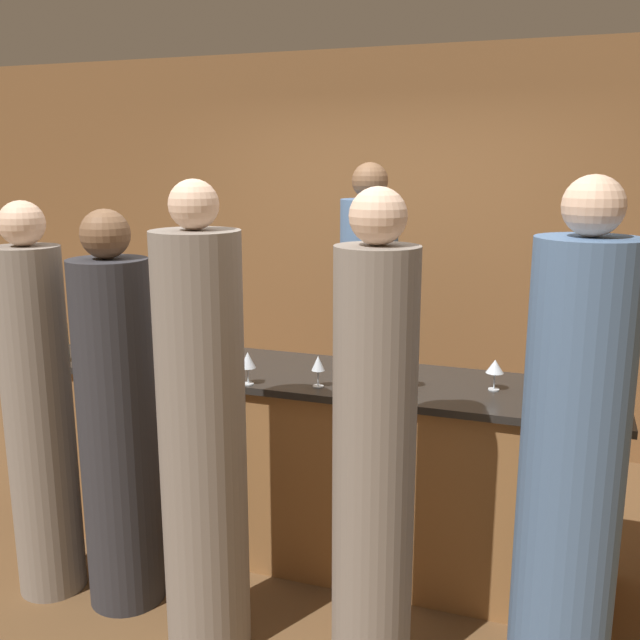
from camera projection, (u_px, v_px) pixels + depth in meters
ground_plane at (309, 549)px, 3.81m from camera, size 14.00×14.00×0.00m
back_wall at (394, 250)px, 5.18m from camera, size 8.00×0.06×2.80m
bar_counter at (309, 463)px, 3.70m from camera, size 3.01×0.66×0.99m
bartender at (368, 341)px, 4.37m from camera, size 0.35×0.35×2.02m
guest_0 at (571, 475)px, 2.56m from camera, size 0.37×0.37×1.99m
guest_1 at (118, 428)px, 3.21m from camera, size 0.35×0.35×1.83m
guest_2 at (374, 461)px, 2.70m from camera, size 0.32×0.32×1.94m
guest_3 at (203, 441)px, 2.89m from camera, size 0.35×0.35×1.97m
guest_4 at (39, 416)px, 3.30m from camera, size 0.31×0.31×1.86m
wine_bottle_0 at (62, 341)px, 3.76m from camera, size 0.07×0.07×0.28m
wine_bottle_1 at (557, 375)px, 3.19m from camera, size 0.08×0.08×0.26m
wine_bottle_2 at (351, 345)px, 3.70m from camera, size 0.08×0.08×0.27m
wine_glass_0 at (495, 367)px, 3.29m from camera, size 0.08×0.08×0.15m
wine_glass_1 at (410, 363)px, 3.33m from camera, size 0.08×0.08×0.16m
wine_glass_2 at (590, 381)px, 2.99m from camera, size 0.08×0.08×0.18m
wine_glass_3 at (318, 364)px, 3.33m from camera, size 0.06×0.06×0.15m
wine_glass_4 at (248, 361)px, 3.37m from camera, size 0.08×0.08×0.16m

